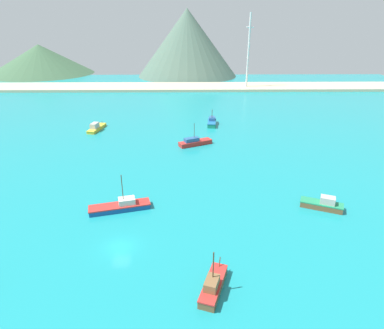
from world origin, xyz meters
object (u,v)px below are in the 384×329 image
object	(u,v)px
radio_tower	(248,52)
fishing_boat_6	(212,122)
fishing_boat_3	(213,285)
fishing_boat_7	(96,128)
fishing_boat_9	(195,142)
fishing_boat_2	(323,204)
fishing_boat_11	(121,206)

from	to	relation	value
radio_tower	fishing_boat_6	bearing A→B (deg)	-109.03
fishing_boat_3	radio_tower	xyz separation A→B (m)	(25.56, 130.12, 16.45)
fishing_boat_7	fishing_boat_9	bearing A→B (deg)	-24.67
fishing_boat_6	fishing_boat_7	distance (m)	35.44
fishing_boat_3	fishing_boat_7	xyz separation A→B (m)	(-30.37, 64.56, -0.03)
fishing_boat_2	radio_tower	size ratio (longest dim) A/B	0.22
fishing_boat_6	radio_tower	xyz separation A→B (m)	(20.86, 60.48, 16.40)
fishing_boat_6	fishing_boat_7	world-z (taller)	fishing_boat_6
fishing_boat_3	radio_tower	size ratio (longest dim) A/B	0.21
fishing_boat_2	fishing_boat_9	bearing A→B (deg)	123.64
fishing_boat_7	radio_tower	world-z (taller)	radio_tower
fishing_boat_6	fishing_boat_9	bearing A→B (deg)	-107.54
fishing_boat_3	fishing_boat_7	size ratio (longest dim) A/B	0.75
fishing_boat_6	fishing_boat_9	xyz separation A→B (m)	(-5.85, -18.51, -0.08)
fishing_boat_2	fishing_boat_6	xyz separation A→B (m)	(-15.68, 50.86, 0.05)
fishing_boat_9	fishing_boat_7	bearing A→B (deg)	155.33
radio_tower	fishing_boat_9	bearing A→B (deg)	-108.69
fishing_boat_3	fishing_boat_6	distance (m)	69.80
fishing_boat_2	fishing_boat_7	world-z (taller)	fishing_boat_7
fishing_boat_11	fishing_boat_9	bearing A→B (deg)	67.52
fishing_boat_6	fishing_boat_11	world-z (taller)	fishing_boat_11
fishing_boat_7	fishing_boat_11	bearing A→B (deg)	-70.84
radio_tower	fishing_boat_11	bearing A→B (deg)	-109.80
fishing_boat_3	fishing_boat_7	world-z (taller)	fishing_boat_3
fishing_boat_6	fishing_boat_3	bearing A→B (deg)	-93.86
fishing_boat_3	fishing_boat_7	distance (m)	71.34
fishing_boat_6	fishing_boat_7	bearing A→B (deg)	-171.75
fishing_boat_3	radio_tower	bearing A→B (deg)	78.89
fishing_boat_11	fishing_boat_7	bearing A→B (deg)	109.16
fishing_boat_9	radio_tower	distance (m)	84.99
fishing_boat_9	fishing_boat_11	xyz separation A→B (m)	(-13.35, -32.26, -0.11)
fishing_boat_9	radio_tower	xyz separation A→B (m)	(26.71, 78.98, 16.48)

